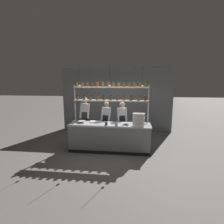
{
  "coord_description": "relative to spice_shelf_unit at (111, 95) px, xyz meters",
  "views": [
    {
      "loc": [
        0.73,
        -5.65,
        2.37
      ],
      "look_at": [
        0.06,
        0.2,
        1.3
      ],
      "focal_mm": 28.0,
      "sensor_mm": 36.0,
      "label": 1
    }
  ],
  "objects": [
    {
      "name": "serving_cup_front",
      "position": [
        0.24,
        -0.6,
        -0.92
      ],
      "size": [
        0.09,
        0.09,
        0.1
      ],
      "color": "#B2B7BC",
      "rests_on": "prep_counter"
    },
    {
      "name": "serving_cup_by_board",
      "position": [
        -0.1,
        -0.52,
        -0.91
      ],
      "size": [
        0.09,
        0.09,
        0.11
      ],
      "color": "#334C70",
      "rests_on": "prep_counter"
    },
    {
      "name": "prep_bowl_near_left",
      "position": [
        0.55,
        -0.34,
        -0.93
      ],
      "size": [
        0.25,
        0.25,
        0.07
      ],
      "color": "#B2B7BC",
      "rests_on": "prep_counter"
    },
    {
      "name": "back_wall",
      "position": [
        -0.01,
        2.13,
        -0.42
      ],
      "size": [
        5.14,
        0.12,
        2.93
      ],
      "primitive_type": "cube",
      "color": "gray",
      "rests_on": "ground_plane"
    },
    {
      "name": "pendant_light_row",
      "position": [
        0.0,
        -0.33,
        0.34
      ],
      "size": [
        2.12,
        0.07,
        0.72
      ],
      "color": "black"
    },
    {
      "name": "spice_shelf_unit",
      "position": [
        0.0,
        0.0,
        0.0
      ],
      "size": [
        2.62,
        0.28,
        2.35
      ],
      "color": "#B7BABF",
      "rests_on": "ground_plane"
    },
    {
      "name": "chef_left",
      "position": [
        -1.03,
        0.31,
        -0.87
      ],
      "size": [
        0.36,
        0.3,
        1.75
      ],
      "rotation": [
        0.0,
        0.0,
        -0.01
      ],
      "color": "black",
      "rests_on": "ground_plane"
    },
    {
      "name": "prep_counter",
      "position": [
        -0.01,
        -0.33,
        -1.43
      ],
      "size": [
        2.74,
        0.76,
        0.92
      ],
      "color": "gray",
      "rests_on": "ground_plane"
    },
    {
      "name": "ground_plane",
      "position": [
        -0.01,
        -0.33,
        -1.89
      ],
      "size": [
        40.0,
        40.0,
        0.0
      ],
      "primitive_type": "plane",
      "color": "slate"
    },
    {
      "name": "cutting_board",
      "position": [
        -0.55,
        -0.08,
        -0.95
      ],
      "size": [
        0.4,
        0.26,
        0.02
      ],
      "color": "silver",
      "rests_on": "prep_counter"
    },
    {
      "name": "container_stack",
      "position": [
        0.94,
        -0.52,
        -0.75
      ],
      "size": [
        0.4,
        0.4,
        0.43
      ],
      "color": "white",
      "rests_on": "prep_counter"
    },
    {
      "name": "prep_bowl_center_front",
      "position": [
        -0.99,
        -0.27,
        -0.93
      ],
      "size": [
        0.26,
        0.26,
        0.07
      ],
      "color": "silver",
      "rests_on": "prep_counter"
    },
    {
      "name": "chef_center",
      "position": [
        -0.22,
        0.36,
        -0.97
      ],
      "size": [
        0.4,
        0.33,
        1.6
      ],
      "rotation": [
        0.0,
        0.0,
        -0.24
      ],
      "color": "black",
      "rests_on": "ground_plane"
    },
    {
      "name": "chef_right",
      "position": [
        0.36,
        0.36,
        -0.98
      ],
      "size": [
        0.4,
        0.32,
        1.59
      ],
      "rotation": [
        0.0,
        0.0,
        0.2
      ],
      "color": "black",
      "rests_on": "ground_plane"
    }
  ]
}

